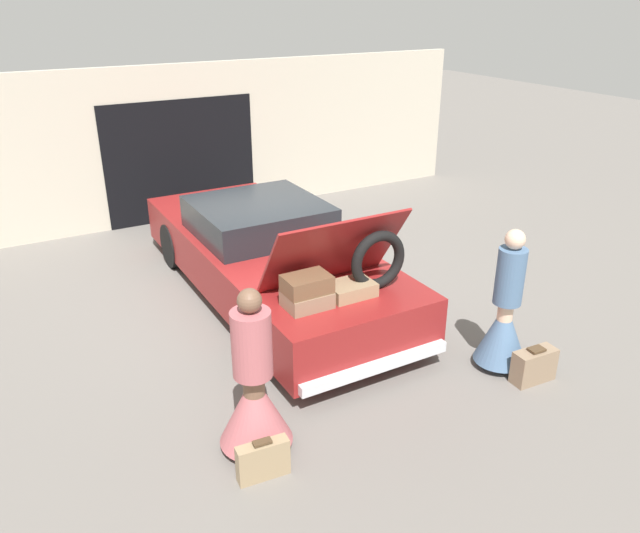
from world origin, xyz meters
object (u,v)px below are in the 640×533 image
(car, at_px, (269,255))
(suitcase_beside_left_person, at_px, (263,460))
(suitcase_beside_right_person, at_px, (534,366))
(person_right, at_px, (504,320))
(person_left, at_px, (254,395))

(car, relative_size, suitcase_beside_left_person, 11.11)
(suitcase_beside_right_person, bearing_deg, suitcase_beside_left_person, 178.32)
(person_right, bearing_deg, suitcase_beside_right_person, -162.16)
(suitcase_beside_left_person, bearing_deg, person_right, 5.75)
(person_right, distance_m, suitcase_beside_left_person, 3.16)
(person_left, relative_size, suitcase_beside_left_person, 3.44)
(person_left, xyz_separation_m, suitcase_beside_right_person, (3.10, -0.50, -0.39))
(car, xyz_separation_m, person_left, (-1.50, -2.87, -0.01))
(suitcase_beside_left_person, xyz_separation_m, suitcase_beside_right_person, (3.22, -0.09, 0.01))
(suitcase_beside_left_person, bearing_deg, suitcase_beside_right_person, -1.68)
(person_left, relative_size, person_right, 0.99)
(person_right, height_order, suitcase_beside_left_person, person_right)
(person_right, bearing_deg, suitcase_beside_left_person, 99.09)
(person_right, relative_size, suitcase_beside_right_person, 3.29)
(suitcase_beside_right_person, bearing_deg, person_right, 104.50)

